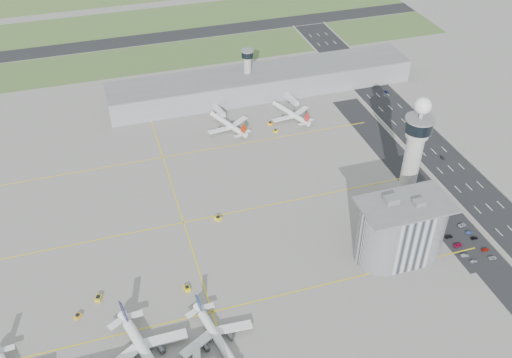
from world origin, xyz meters
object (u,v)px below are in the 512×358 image
object	(u,v)px
tug_2	(187,288)
car_lot_7	(485,250)
car_lot_8	(474,238)
tug_1	(98,298)
admin_building	(401,230)
car_lot_4	(441,224)
car_hw_1	(442,158)
airplane_near_b	(144,348)
car_hw_4	(334,59)
jet_bridge_far_0	(215,108)
jet_bridge_far_1	(286,97)
car_hw_2	(386,92)
car_lot_6	(493,258)
tug_3	(218,218)
tug_5	(276,131)
car_lot_2	(458,245)
car_lot_11	(449,211)
airplane_far_a	(228,121)
tug_0	(78,316)
secondary_tower	(247,68)
car_lot_10	(462,225)
car_lot_5	(433,214)
car_lot_3	(449,237)
airplane_far_b	(291,110)
control_tower	(414,152)
tug_4	(270,123)
car_lot_0	(474,261)

from	to	relation	value
tug_2	car_lot_7	world-z (taller)	tug_2
car_lot_7	car_lot_8	distance (m)	8.50
tug_1	car_lot_8	size ratio (longest dim) A/B	1.03
admin_building	car_lot_4	bearing A→B (deg)	20.01
car_lot_8	car_hw_1	distance (m)	68.38
airplane_near_b	car_hw_4	size ratio (longest dim) A/B	11.45
jet_bridge_far_0	car_hw_4	bearing A→B (deg)	104.56
tug_1	car_lot_4	bearing A→B (deg)	-159.28
jet_bridge_far_1	tug_2	world-z (taller)	jet_bridge_far_1
admin_building	car_hw_2	size ratio (longest dim) A/B	10.38
tug_2	jet_bridge_far_0	bearing A→B (deg)	-116.99
car_hw_2	car_lot_7	bearing A→B (deg)	-109.98
tug_1	car_lot_6	bearing A→B (deg)	-168.13
tug_3	tug_5	xyz separation A→B (m)	(54.86, 69.56, -0.20)
car_lot_2	car_hw_2	distance (m)	152.88
tug_1	car_lot_11	size ratio (longest dim) A/B	0.98
tug_2	tug_1	bearing A→B (deg)	-17.10
airplane_far_a	car_lot_11	xyz separation A→B (m)	(88.12, -112.70, -4.44)
tug_0	secondary_tower	bearing A→B (deg)	-80.28
car_lot_2	car_lot_10	distance (m)	15.69
airplane_near_b	car_hw_4	distance (m)	288.01
car_lot_4	car_lot_7	distance (m)	24.51
secondary_tower	tug_5	xyz separation A→B (m)	(2.07, -53.50, -17.96)
car_lot_5	car_lot_11	xyz separation A→B (m)	(9.73, 0.03, -0.09)
jet_bridge_far_0	car_lot_5	xyz separation A→B (m)	(81.38, -134.85, -2.22)
car_lot_3	car_lot_7	distance (m)	17.50
car_lot_7	car_hw_4	bearing A→B (deg)	-5.84
tug_2	car_hw_2	xyz separation A→B (m)	(169.79, 136.00, -0.41)
airplane_far_b	car_hw_1	bearing A→B (deg)	-156.51
airplane_far_a	tug_2	world-z (taller)	airplane_far_a
airplane_far_a	tug_5	distance (m)	30.49
car_lot_2	airplane_far_b	bearing A→B (deg)	6.92
control_tower	car_lot_6	world-z (taller)	control_tower
car_lot_2	car_hw_4	size ratio (longest dim) A/B	1.20
airplane_near_b	airplane_far_b	xyz separation A→B (m)	(117.75, 155.06, -1.30)
car_lot_10	car_hw_1	distance (m)	59.12
tug_0	car_lot_11	size ratio (longest dim) A/B	0.85
car_hw_2	car_lot_8	bearing A→B (deg)	-110.70
admin_building	jet_bridge_far_1	world-z (taller)	admin_building
tug_3	car_lot_10	distance (m)	123.07
tug_5	car_lot_3	bearing A→B (deg)	-159.86
tug_5	car_hw_2	bearing A→B (deg)	-77.64
car_lot_11	car_hw_1	size ratio (longest dim) A/B	1.12
tug_3	tug_4	xyz separation A→B (m)	(54.46, 78.76, -0.09)
admin_building	car_lot_3	distance (m)	33.57
tug_0	car_hw_2	bearing A→B (deg)	-101.00
airplane_far_a	admin_building	bearing A→B (deg)	177.11
car_lot_11	tug_5	bearing A→B (deg)	37.61
airplane_near_b	car_lot_11	xyz separation A→B (m)	(163.59, 41.42, -5.66)
car_lot_0	car_lot_6	xyz separation A→B (m)	(9.78, -0.76, -0.02)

